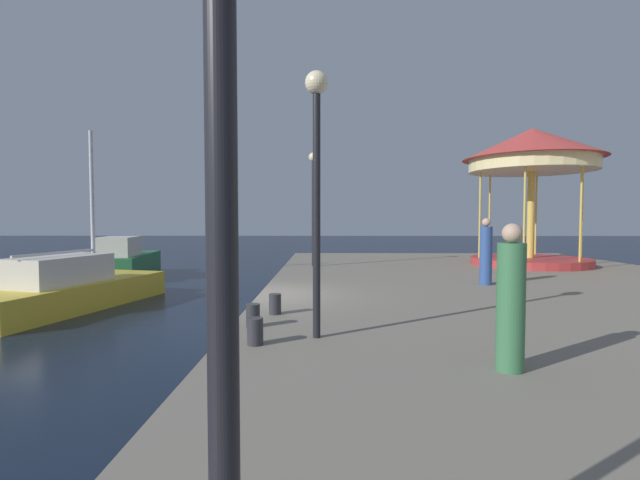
# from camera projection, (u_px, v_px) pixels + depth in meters

# --- Properties ---
(ground_plane) EXTENTS (120.00, 120.00, 0.00)m
(ground_plane) POSITION_uv_depth(u_px,v_px,m) (259.00, 326.00, 11.30)
(ground_plane) COLOR black
(quay_dock) EXTENTS (14.25, 27.11, 0.80)m
(quay_dock) POSITION_uv_depth(u_px,v_px,m) (547.00, 311.00, 11.19)
(quay_dock) COLOR gray
(quay_dock) RESTS_ON ground
(sailboat_yellow) EXTENTS (3.55, 6.64, 5.42)m
(sailboat_yellow) POSITION_uv_depth(u_px,v_px,m) (69.00, 289.00, 13.43)
(sailboat_yellow) COLOR gold
(sailboat_yellow) RESTS_ON ground
(motorboat_green) EXTENTS (2.63, 5.21, 1.89)m
(motorboat_green) POSITION_uv_depth(u_px,v_px,m) (124.00, 262.00, 20.38)
(motorboat_green) COLOR #236638
(motorboat_green) RESTS_ON ground
(carousel) EXTENTS (5.38, 5.38, 5.48)m
(carousel) POSITION_uv_depth(u_px,v_px,m) (532.00, 163.00, 18.17)
(carousel) COLOR #B23333
(carousel) RESTS_ON quay_dock
(lamp_post_mid_promenade) EXTENTS (0.36, 0.36, 4.15)m
(lamp_post_mid_promenade) POSITION_uv_depth(u_px,v_px,m) (317.00, 156.00, 7.04)
(lamp_post_mid_promenade) COLOR black
(lamp_post_mid_promenade) RESTS_ON quay_dock
(lamp_post_far_end) EXTENTS (0.36, 0.36, 4.47)m
(lamp_post_far_end) POSITION_uv_depth(u_px,v_px,m) (313.00, 189.00, 17.87)
(lamp_post_far_end) COLOR black
(lamp_post_far_end) RESTS_ON quay_dock
(bollard_south) EXTENTS (0.24, 0.24, 0.40)m
(bollard_south) POSITION_uv_depth(u_px,v_px,m) (253.00, 315.00, 7.87)
(bollard_south) COLOR #2D2D33
(bollard_south) RESTS_ON quay_dock
(bollard_north) EXTENTS (0.24, 0.24, 0.40)m
(bollard_north) POSITION_uv_depth(u_px,v_px,m) (275.00, 304.00, 8.93)
(bollard_north) COLOR #2D2D33
(bollard_north) RESTS_ON quay_dock
(bollard_center) EXTENTS (0.24, 0.24, 0.40)m
(bollard_center) POSITION_uv_depth(u_px,v_px,m) (255.00, 331.00, 6.76)
(bollard_center) COLOR #2D2D33
(bollard_center) RESTS_ON quay_dock
(person_by_the_water) EXTENTS (0.34, 0.34, 1.82)m
(person_by_the_water) POSITION_uv_depth(u_px,v_px,m) (511.00, 302.00, 5.58)
(person_by_the_water) COLOR #387247
(person_by_the_water) RESTS_ON quay_dock
(person_far_corner) EXTENTS (0.34, 0.34, 1.89)m
(person_far_corner) POSITION_uv_depth(u_px,v_px,m) (486.00, 253.00, 12.88)
(person_far_corner) COLOR #2D4C8C
(person_far_corner) RESTS_ON quay_dock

